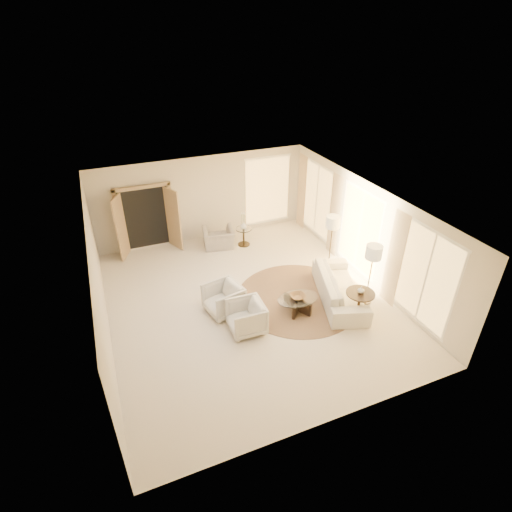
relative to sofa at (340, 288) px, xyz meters
name	(u,v)px	position (x,y,z in m)	size (l,w,h in m)	color
room	(247,256)	(-2.29, 0.81, 1.03)	(7.04, 8.04, 2.83)	beige
windows_right	(361,232)	(1.16, 0.91, 0.98)	(0.10, 6.40, 2.40)	#FDC765
window_back_corner	(268,191)	(0.01, 4.76, 0.98)	(1.70, 0.10, 2.40)	#FDC765
curtains_right	(341,221)	(1.11, 1.81, 0.93)	(0.06, 5.20, 2.60)	tan
french_doors	(147,220)	(-4.19, 4.63, 0.70)	(1.95, 0.66, 2.16)	tan
area_rug	(298,297)	(-0.99, 0.46, -0.36)	(3.30, 3.30, 0.01)	#432C1D
sofa	(340,288)	(0.00, 0.00, 0.00)	(2.51, 0.98, 0.73)	beige
armchair_left	(223,298)	(-3.01, 0.65, 0.07)	(0.85, 0.79, 0.87)	beige
armchair_right	(246,316)	(-2.74, -0.21, 0.06)	(0.82, 0.77, 0.85)	beige
accent_chair	(218,235)	(-2.09, 3.94, 0.06)	(0.99, 0.64, 0.86)	gray
coffee_table	(297,303)	(-1.26, -0.02, -0.12)	(1.19, 1.19, 0.40)	black
end_table	(359,300)	(0.09, -0.74, 0.09)	(0.71, 0.71, 0.67)	black
side_table	(244,235)	(-1.29, 3.75, 0.00)	(0.52, 0.52, 0.61)	#30281A
floor_lamp_near	(333,224)	(0.61, 1.51, 1.05)	(0.40, 0.40, 1.67)	#30281A
floor_lamp_far	(373,255)	(0.61, -0.37, 1.07)	(0.41, 0.41, 1.69)	#30281A
bowl	(298,296)	(-1.26, -0.02, 0.08)	(0.38, 0.38, 0.09)	brown
end_vase	(361,290)	(0.09, -0.74, 0.39)	(0.17, 0.17, 0.18)	silver
side_vase	(244,225)	(-1.29, 3.75, 0.35)	(0.22, 0.22, 0.23)	silver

